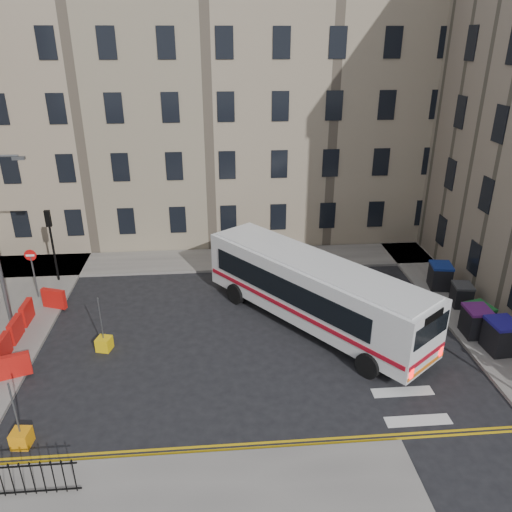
{
  "coord_description": "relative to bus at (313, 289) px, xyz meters",
  "views": [
    {
      "loc": [
        -3.03,
        -19.52,
        12.74
      ],
      "look_at": [
        -1.17,
        2.42,
        3.0
      ],
      "focal_mm": 35.0,
      "sensor_mm": 36.0,
      "label": 1
    }
  ],
  "objects": [
    {
      "name": "ground",
      "position": [
        -1.38,
        -0.87,
        -1.89
      ],
      "size": [
        120.0,
        120.0,
        0.0
      ],
      "primitive_type": "plane",
      "color": "black",
      "rests_on": "ground"
    },
    {
      "name": "pavement_north",
      "position": [
        -7.38,
        7.73,
        -1.81
      ],
      "size": [
        36.0,
        3.2,
        0.15
      ],
      "primitive_type": "cube",
      "color": "slate",
      "rests_on": "ground"
    },
    {
      "name": "pavement_east",
      "position": [
        7.62,
        3.13,
        -1.81
      ],
      "size": [
        2.4,
        26.0,
        0.15
      ],
      "primitive_type": "cube",
      "color": "slate",
      "rests_on": "ground"
    },
    {
      "name": "terrace_north",
      "position": [
        -8.38,
        14.63,
        6.73
      ],
      "size": [
        38.3,
        10.8,
        17.2
      ],
      "color": "gray",
      "rests_on": "ground"
    },
    {
      "name": "traffic_light_nw",
      "position": [
        -13.38,
        5.63,
        0.98
      ],
      "size": [
        0.28,
        0.22,
        4.1
      ],
      "color": "black",
      "rests_on": "pavement_west"
    },
    {
      "name": "no_entry_north",
      "position": [
        -13.88,
        3.63,
        0.19
      ],
      "size": [
        0.6,
        0.08,
        3.0
      ],
      "color": "#595B5E",
      "rests_on": "pavement_west"
    },
    {
      "name": "roadworks_barriers",
      "position": [
        -13.22,
        -0.37,
        -1.24
      ],
      "size": [
        1.66,
        6.26,
        1.0
      ],
      "color": "red",
      "rests_on": "pavement_west"
    },
    {
      "name": "bus",
      "position": [
        0.0,
        0.0,
        0.0
      ],
      "size": [
        9.45,
        11.17,
        3.27
      ],
      "rotation": [
        0.0,
        0.0,
        0.65
      ],
      "color": "silver",
      "rests_on": "ground"
    },
    {
      "name": "wheelie_bin_a",
      "position": [
        7.66,
        -3.08,
        -1.01
      ],
      "size": [
        1.22,
        1.38,
        1.45
      ],
      "rotation": [
        0.0,
        0.0,
        0.06
      ],
      "color": "black",
      "rests_on": "pavement_east"
    },
    {
      "name": "wheelie_bin_b",
      "position": [
        7.23,
        -1.75,
        -1.05
      ],
      "size": [
        1.11,
        1.27,
        1.36
      ],
      "rotation": [
        0.0,
        0.0,
        -0.03
      ],
      "color": "black",
      "rests_on": "pavement_east"
    },
    {
      "name": "wheelie_bin_c",
      "position": [
        7.55,
        -1.36,
        -1.1
      ],
      "size": [
        1.24,
        1.35,
        1.27
      ],
      "rotation": [
        0.0,
        0.0,
        0.24
      ],
      "color": "black",
      "rests_on": "pavement_east"
    },
    {
      "name": "wheelie_bin_d",
      "position": [
        7.85,
        0.92,
        -1.15
      ],
      "size": [
        1.07,
        1.18,
        1.17
      ],
      "rotation": [
        0.0,
        0.0,
        -0.15
      ],
      "color": "black",
      "rests_on": "pavement_east"
    },
    {
      "name": "wheelie_bin_e",
      "position": [
        7.58,
        2.93,
        -1.05
      ],
      "size": [
        1.27,
        1.4,
        1.37
      ],
      "rotation": [
        0.0,
        0.0,
        -0.17
      ],
      "color": "black",
      "rests_on": "pavement_east"
    },
    {
      "name": "bollard_yellow",
      "position": [
        -9.52,
        -1.35,
        -1.59
      ],
      "size": [
        0.73,
        0.73,
        0.6
      ],
      "primitive_type": "cube",
      "rotation": [
        0.0,
        0.0,
        -0.26
      ],
      "color": "yellow",
      "rests_on": "ground"
    },
    {
      "name": "bollard_chevron",
      "position": [
        -11.21,
        -6.87,
        -1.59
      ],
      "size": [
        0.66,
        0.66,
        0.6
      ],
      "primitive_type": "cube",
      "rotation": [
        0.0,
        0.0,
        -0.1
      ],
      "color": "orange",
      "rests_on": "ground"
    }
  ]
}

